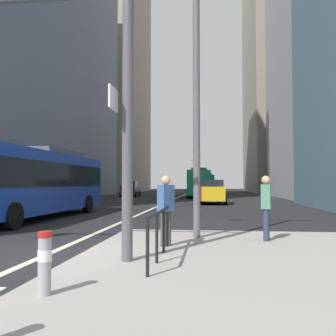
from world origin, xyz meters
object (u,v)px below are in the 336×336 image
object	(u,v)px
car_receding_far	(214,192)
bollard_left	(45,260)
city_bus_blue_oncoming	(35,180)
car_receding_near	(208,192)
city_bus_red_distant	(207,182)
street_lamp_post	(196,58)
car_oncoming_mid	(131,189)
traffic_signal_gantry	(32,67)
pedestrian_waiting	(166,207)
pedestrian_walking	(266,204)
city_bus_red_receding	(199,182)

from	to	relation	value
car_receding_far	bollard_left	world-z (taller)	car_receding_far
city_bus_blue_oncoming	car_receding_near	size ratio (longest dim) A/B	2.60
city_bus_red_distant	street_lamp_post	bearing A→B (deg)	-89.64
bollard_left	city_bus_red_distant	bearing A→B (deg)	88.59
car_oncoming_mid	bollard_left	distance (m)	40.85
car_receding_far	traffic_signal_gantry	xyz separation A→B (m)	(-3.96, -22.59, 3.12)
street_lamp_post	pedestrian_waiting	xyz separation A→B (m)	(-0.70, -1.50, -4.17)
pedestrian_waiting	pedestrian_walking	bearing A→B (deg)	24.35
pedestrian_waiting	car_oncoming_mid	bearing A→B (deg)	103.91
city_bus_red_receding	car_receding_near	xyz separation A→B (m)	(1.12, -14.00, -0.84)
street_lamp_post	pedestrian_walking	xyz separation A→B (m)	(1.87, -0.34, -4.17)
city_bus_blue_oncoming	city_bus_red_distant	xyz separation A→B (m)	(7.47, 50.37, -0.00)
car_oncoming_mid	city_bus_red_distant	bearing A→B (deg)	66.90
car_receding_far	street_lamp_post	world-z (taller)	street_lamp_post
city_bus_red_receding	car_receding_far	bearing A→B (deg)	-83.34
city_bus_red_receding	traffic_signal_gantry	world-z (taller)	traffic_signal_gantry
car_receding_near	pedestrian_waiting	distance (m)	21.06
city_bus_blue_oncoming	bollard_left	world-z (taller)	city_bus_blue_oncoming
city_bus_red_distant	pedestrian_walking	distance (m)	56.67
car_receding_near	pedestrian_waiting	world-z (taller)	car_receding_near
city_bus_red_receding	car_receding_near	size ratio (longest dim) A/B	2.41
pedestrian_waiting	city_bus_blue_oncoming	bearing A→B (deg)	133.84
car_receding_far	bollard_left	bearing A→B (deg)	-95.82
city_bus_red_receding	car_receding_far	xyz separation A→B (m)	(1.66, -14.24, -0.85)
city_bus_blue_oncoming	pedestrian_walking	xyz separation A→B (m)	(9.69, -6.26, -0.72)
bollard_left	pedestrian_waiting	xyz separation A→B (m)	(1.18, 4.06, 0.48)
city_bus_red_distant	pedestrian_waiting	distance (m)	57.79
car_oncoming_mid	traffic_signal_gantry	size ratio (longest dim) A/B	0.73
car_receding_near	pedestrian_walking	size ratio (longest dim) A/B	2.65
city_bus_blue_oncoming	pedestrian_walking	size ratio (longest dim) A/B	6.89
car_oncoming_mid	street_lamp_post	bearing A→B (deg)	-74.43
city_bus_red_receding	car_oncoming_mid	bearing A→B (deg)	173.39
street_lamp_post	pedestrian_walking	distance (m)	4.58
traffic_signal_gantry	pedestrian_walking	bearing A→B (deg)	29.68
city_bus_blue_oncoming	city_bus_red_receding	world-z (taller)	same
city_bus_red_distant	car_receding_far	world-z (taller)	city_bus_red_distant
pedestrian_waiting	pedestrian_walking	world-z (taller)	pedestrian_walking
car_oncoming_mid	traffic_signal_gantry	xyz separation A→B (m)	(6.33, -37.83, 3.12)
traffic_signal_gantry	bollard_left	size ratio (longest dim) A/B	7.06
bollard_left	car_receding_near	bearing A→B (deg)	85.46
city_bus_red_distant	traffic_signal_gantry	world-z (taller)	traffic_signal_gantry
city_bus_red_receding	city_bus_red_distant	distance (m)	22.75
car_receding_near	traffic_signal_gantry	bearing A→B (deg)	-98.51
car_receding_near	bollard_left	bearing A→B (deg)	-94.54
city_bus_blue_oncoming	bollard_left	xyz separation A→B (m)	(5.94, -11.48, -1.20)
car_oncoming_mid	bollard_left	bearing A→B (deg)	-79.07
city_bus_red_distant	car_receding_near	distance (m)	36.75
city_bus_red_distant	traffic_signal_gantry	distance (m)	59.68
pedestrian_walking	car_receding_near	bearing A→B (deg)	95.04
city_bus_red_receding	city_bus_red_distant	world-z (taller)	same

